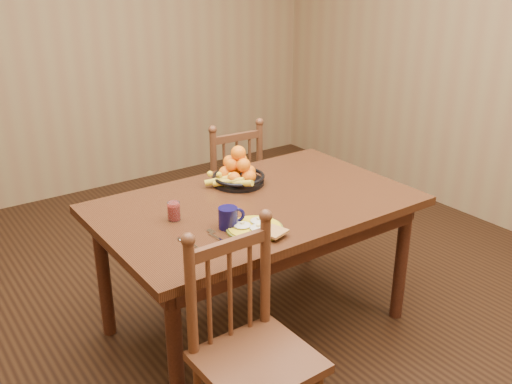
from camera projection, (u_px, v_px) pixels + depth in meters
room at (256, 85)px, 2.69m from camera, size 4.52×5.02×2.72m
dining_table at (256, 216)px, 2.95m from camera, size 1.60×1.00×0.75m
chair_far at (227, 188)px, 3.90m from camera, size 0.45×0.43×0.92m
chair_near at (251, 352)px, 2.25m from camera, size 0.44×0.42×0.95m
breakfast_plate at (256, 228)px, 2.60m from camera, size 0.26×0.30×0.04m
fork at (216, 236)px, 2.54m from camera, size 0.04×0.18×0.00m
spoon at (185, 241)px, 2.50m from camera, size 0.04×0.16×0.01m
coffee_mug at (229, 217)px, 2.62m from camera, size 0.13×0.09×0.10m
juice_glass at (174, 212)px, 2.69m from camera, size 0.06×0.06×0.09m
fruit_bowl at (237, 173)px, 3.11m from camera, size 0.32×0.32×0.22m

